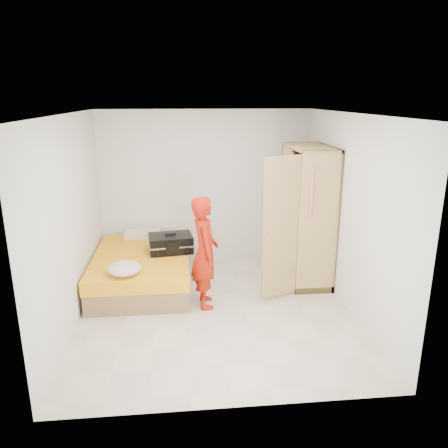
{
  "coord_description": "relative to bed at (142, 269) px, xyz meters",
  "views": [
    {
      "loc": [
        -0.43,
        -5.41,
        2.81
      ],
      "look_at": [
        0.19,
        0.7,
        1.0
      ],
      "focal_mm": 35.0,
      "sensor_mm": 36.0,
      "label": 1
    }
  ],
  "objects": [
    {
      "name": "suitcase",
      "position": [
        0.45,
        0.09,
        0.38
      ],
      "size": [
        0.72,
        0.57,
        0.29
      ],
      "rotation": [
        0.0,
        0.0,
        0.12
      ],
      "color": "black",
      "rests_on": "bed"
    },
    {
      "name": "round_cushion",
      "position": [
        -0.16,
        -0.76,
        0.33
      ],
      "size": [
        0.45,
        0.45,
        0.17
      ],
      "primitive_type": "ellipsoid",
      "color": "white",
      "rests_on": "bed"
    },
    {
      "name": "wardrobe",
      "position": [
        2.5,
        -0.06,
        0.75
      ],
      "size": [
        1.13,
        1.41,
        2.1
      ],
      "color": "tan",
      "rests_on": "ground"
    },
    {
      "name": "pillow",
      "position": [
        -0.04,
        0.85,
        0.3
      ],
      "size": [
        0.59,
        0.3,
        0.11
      ],
      "primitive_type": "cube",
      "rotation": [
        0.0,
        0.0,
        -0.0
      ],
      "color": "white",
      "rests_on": "bed"
    },
    {
      "name": "bed",
      "position": [
        0.0,
        0.0,
        0.0
      ],
      "size": [
        1.42,
        2.02,
        0.5
      ],
      "color": "#956743",
      "rests_on": "ground"
    },
    {
      "name": "room",
      "position": [
        1.05,
        -0.9,
        1.05
      ],
      "size": [
        4.0,
        4.02,
        2.6
      ],
      "color": "beige",
      "rests_on": "ground"
    },
    {
      "name": "person",
      "position": [
        0.93,
        -0.76,
        0.52
      ],
      "size": [
        0.41,
        0.59,
        1.55
      ],
      "primitive_type": "imported",
      "rotation": [
        0.0,
        0.0,
        1.64
      ],
      "color": "red",
      "rests_on": "ground"
    }
  ]
}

